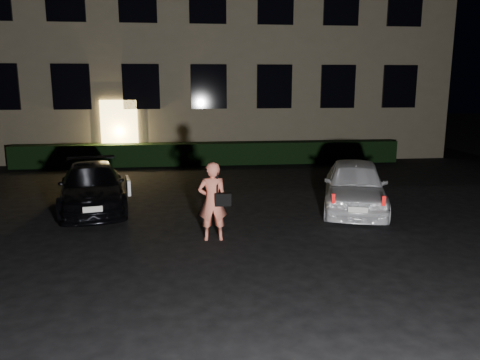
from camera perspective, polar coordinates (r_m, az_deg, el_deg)
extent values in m
plane|color=black|center=(8.34, 0.06, -10.30)|extent=(80.00, 80.00, 0.00)
cube|color=#706650|center=(22.88, -4.44, 18.87)|extent=(20.00, 8.00, 12.00)
cube|color=#FFD06C|center=(18.90, -14.46, 5.63)|extent=(1.40, 0.10, 2.50)
cube|color=black|center=(19.12, -19.87, 10.64)|extent=(1.40, 0.10, 1.70)
cube|color=black|center=(18.70, -11.96, 11.06)|extent=(1.40, 0.10, 1.70)
cube|color=black|center=(18.64, -3.82, 11.28)|extent=(1.40, 0.10, 1.70)
cube|color=black|center=(18.94, 4.21, 11.28)|extent=(1.40, 0.10, 1.70)
cube|color=black|center=(19.59, 11.85, 11.08)|extent=(1.40, 0.10, 1.70)
cube|color=black|center=(20.54, 18.88, 10.73)|extent=(1.40, 0.10, 1.70)
cube|color=black|center=(18.90, -3.96, 21.03)|extent=(1.40, 0.10, 1.70)
cube|color=black|center=(19.19, 4.36, 20.88)|extent=(1.40, 0.10, 1.70)
cube|color=black|center=(19.83, 12.26, 20.36)|extent=(1.40, 0.10, 1.70)
cube|color=black|center=(20.77, 19.49, 19.57)|extent=(1.40, 0.10, 1.70)
cube|color=black|center=(18.40, -3.65, 3.23)|extent=(15.00, 0.70, 0.85)
imported|color=black|center=(12.41, -17.58, -0.80)|extent=(2.27, 4.07, 1.12)
cube|color=white|center=(11.71, -13.49, -0.63)|extent=(0.22, 0.80, 0.37)
cube|color=silver|center=(10.48, -17.52, -3.43)|extent=(0.41, 0.11, 0.12)
imported|color=white|center=(12.04, 13.82, -0.62)|extent=(2.53, 3.97, 1.26)
cube|color=red|center=(10.29, 11.32, -2.24)|extent=(0.09, 0.07, 0.21)
cube|color=red|center=(10.35, 17.13, -2.45)|extent=(0.09, 0.07, 0.21)
cube|color=silver|center=(10.31, 14.19, -3.54)|extent=(0.41, 0.16, 0.12)
imported|color=#E7745B|center=(9.40, -3.38, -2.61)|extent=(0.59, 0.39, 1.61)
cube|color=black|center=(9.29, -2.11, -2.38)|extent=(0.33, 0.15, 0.26)
cube|color=black|center=(9.24, -2.82, -0.16)|extent=(0.04, 0.05, 0.50)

